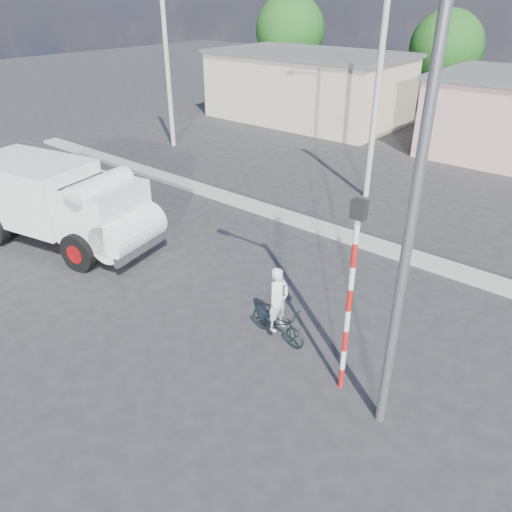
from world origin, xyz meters
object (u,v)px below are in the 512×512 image
Objects in this scene: truck at (62,202)px; streetlight at (407,184)px; traffic_pole at (351,285)px; bicycle at (278,323)px; cyclist at (278,310)px.

streetlight is (11.71, -0.37, 3.45)m from truck.
traffic_pole is at bearing -12.53° from truck.
truck is at bearing 178.20° from streetlight.
bicycle is 0.38m from cyclist.
truck reaches higher than bicycle.
cyclist is at bearing -9.34° from truck.
truck is 8.68m from cyclist.
traffic_pole reaches higher than truck.
traffic_pole is at bearing -98.31° from bicycle.
truck is 4.20× the size of cyclist.
bicycle is 5.52m from streetlight.
bicycle is 0.19× the size of streetlight.
streetlight is at bearing -13.97° from truck.
traffic_pole is (10.77, -0.07, 1.08)m from truck.
streetlight is at bearing -99.75° from bicycle.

